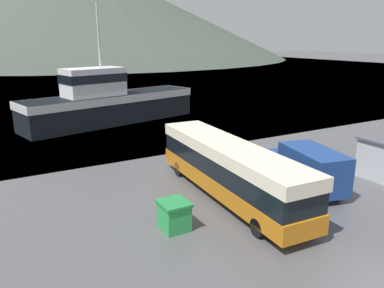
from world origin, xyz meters
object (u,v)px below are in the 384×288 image
Objects in this scene: delivery_van at (307,167)px; fishing_boat at (108,102)px; small_boat at (130,96)px; tour_bus at (229,167)px; storage_bin at (174,215)px.

fishing_boat is at bearing 113.67° from delivery_van.
small_boat is (7.29, 13.42, -1.72)m from fishing_boat.
tour_bus is 36.68m from small_boat.
small_boat is at bearing 81.77° from tour_bus.
fishing_boat reaches higher than delivery_van.
fishing_boat reaches higher than storage_bin.
delivery_van is 4.52× the size of storage_bin.
fishing_boat is 24.78m from storage_bin.
delivery_van is 24.18m from fishing_boat.
storage_bin is (-4.37, -1.84, -1.07)m from tour_bus.
delivery_van is at bearing -1.85° from fishing_boat.
fishing_boat is at bearing 79.66° from storage_bin.
tour_bus is at bearing -111.18° from small_boat.
delivery_van is at bearing -103.50° from small_boat.
fishing_boat is 3.21× the size of small_boat.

